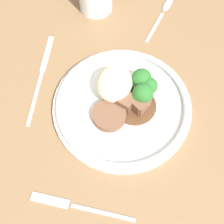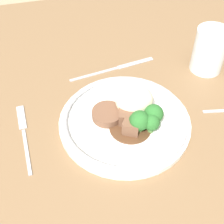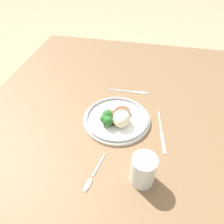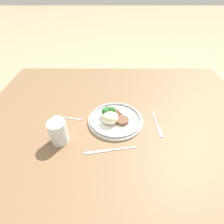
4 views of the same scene
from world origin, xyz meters
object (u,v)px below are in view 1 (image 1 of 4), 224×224
fork (72,206)px  spoon (165,10)px  plate (123,101)px  knife (41,75)px

fork → spoon: 0.50m
plate → spoon: size_ratio=1.76×
plate → spoon: 0.29m
plate → fork: (-0.22, 0.04, -0.02)m
spoon → plate: bearing=-175.4°
fork → spoon: size_ratio=1.19×
spoon → knife: bearing=150.3°
knife → spoon: size_ratio=1.44×
fork → knife: same height
plate → fork: 0.22m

